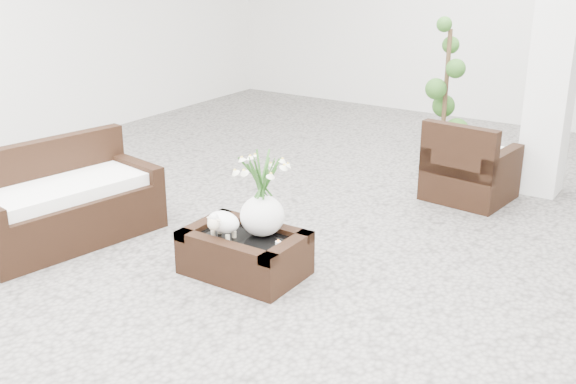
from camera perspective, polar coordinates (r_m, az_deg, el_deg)
The scene contains 9 objects.
ground at distance 5.61m, azimuth 0.56°, elevation -5.68°, with size 11.00×11.00×0.00m, color gray.
column at distance 7.26m, azimuth 21.58°, elevation 13.22°, with size 0.40×0.40×3.50m, color white.
coffee_table at distance 5.35m, azimuth -3.60°, elevation -5.20°, with size 0.90×0.60×0.31m, color black.
sheep_figurine at distance 5.24m, azimuth -5.37°, elevation -2.67°, with size 0.28×0.23×0.21m, color white.
planter_narcissus at distance 5.16m, azimuth -2.18°, elevation 0.54°, with size 0.44×0.44×0.80m, color white, non-canonical shape.
tealight at distance 5.13m, azimuth -0.81°, elevation -4.17°, with size 0.04×0.04×0.03m, color white.
armchair at distance 7.07m, azimuth 14.93°, elevation 2.61°, with size 0.76×0.73×0.81m, color black.
loveseat at distance 6.14m, azimuth -18.03°, elevation -0.21°, with size 1.56×0.75×0.83m, color black.
topiary at distance 8.44m, azimuth 12.92°, elevation 8.29°, with size 0.43×0.43×1.61m, color #274F19, non-canonical shape.
Camera 1 is at (2.74, -4.26, 2.41)m, focal length 43.03 mm.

